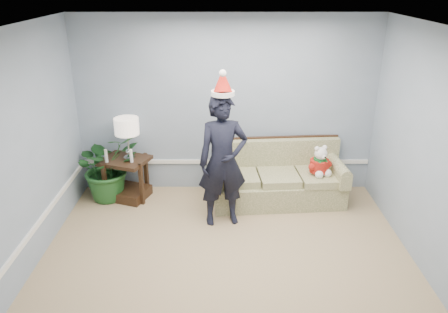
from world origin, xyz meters
name	(u,v)px	position (x,y,z in m)	size (l,w,h in m)	color
room_shell	(227,177)	(0.00, 0.00, 1.35)	(4.54, 5.04, 2.74)	#9F8266
wainscot_trim	(136,201)	(-1.18, 1.18, 0.45)	(4.49, 4.99, 0.06)	white
sofa	(277,180)	(0.77, 2.09, 0.32)	(1.98, 0.98, 0.90)	#4B5B2B
side_table	(127,182)	(-1.52, 2.15, 0.25)	(0.81, 0.75, 0.64)	#342312
table_lamp	(127,128)	(-1.44, 2.15, 1.12)	(0.35, 0.35, 0.63)	silver
candle_pair	(119,156)	(-1.56, 2.02, 0.73)	(0.42, 0.05, 0.20)	silver
houseplant	(107,166)	(-1.78, 2.14, 0.52)	(0.94, 0.81, 1.04)	#1D5021
man	(223,161)	(-0.05, 1.44, 0.90)	(0.66, 0.43, 1.80)	black
santa_hat	(223,83)	(-0.05, 1.46, 1.94)	(0.30, 0.34, 0.35)	white
teddy_bear	(320,164)	(1.36, 1.97, 0.63)	(0.36, 0.36, 0.45)	white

